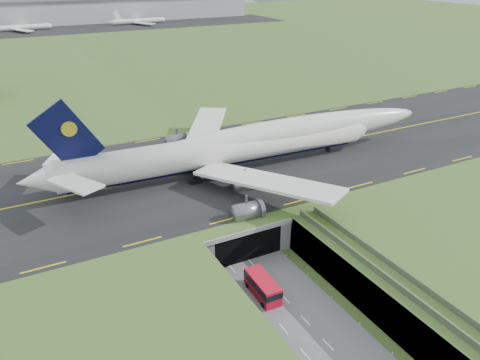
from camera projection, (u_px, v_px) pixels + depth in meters
ground at (274, 288)px, 69.73m from camera, size 900.00×900.00×0.00m
airfield_deck at (275, 272)px, 68.46m from camera, size 800.00×800.00×6.00m
trench_road at (303, 319)px, 63.67m from camera, size 12.00×75.00×0.20m
taxiway at (189, 172)px, 93.61m from camera, size 800.00×44.00×0.18m
tunnel_portal at (225, 219)px, 81.72m from camera, size 17.00×22.30×6.00m
guideway at (435, 315)px, 56.78m from camera, size 3.00×53.00×7.05m
jumbo_jet at (250, 144)px, 93.83m from camera, size 85.72×56.59×18.74m
shuttle_tram at (263, 287)px, 67.57m from camera, size 2.91×7.14×2.90m
cargo_terminal at (34, 13)px, 303.86m from camera, size 320.00×67.00×15.60m
distant_hills at (95, 18)px, 443.33m from camera, size 700.00×91.00×60.00m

